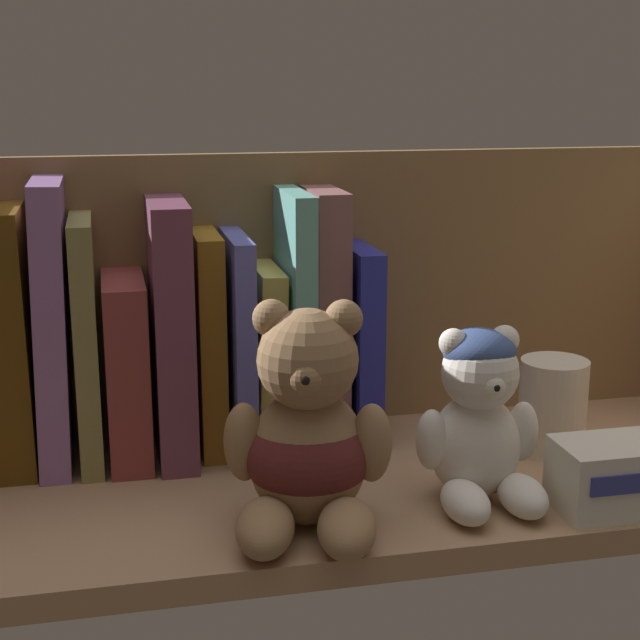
{
  "coord_description": "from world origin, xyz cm",
  "views": [
    {
      "loc": [
        -16.03,
        -68.09,
        32.49
      ],
      "look_at": [
        -0.74,
        0.0,
        14.88
      ],
      "focal_mm": 54.16,
      "sensor_mm": 36.0,
      "label": 1
    }
  ],
  "objects_px": {
    "book_5": "(87,337)",
    "book_11": "(291,316)",
    "book_3": "(10,336)",
    "small_product_box": "(631,474)",
    "book_8": "(207,340)",
    "teddy_bear_smaller": "(479,420)",
    "book_6": "(126,364)",
    "book_9": "(236,339)",
    "book_12": "(323,315)",
    "teddy_bear_larger": "(308,440)",
    "pillar_candle": "(553,406)",
    "book_4": "(53,321)",
    "book_7": "(170,326)",
    "book_10": "(264,354)",
    "book_13": "(356,340)"
  },
  "relations": [
    {
      "from": "teddy_bear_smaller",
      "to": "pillar_candle",
      "type": "bearing_deg",
      "value": 38.52
    },
    {
      "from": "pillar_candle",
      "to": "book_11",
      "type": "bearing_deg",
      "value": 158.51
    },
    {
      "from": "book_7",
      "to": "book_10",
      "type": "bearing_deg",
      "value": 0.0
    },
    {
      "from": "book_4",
      "to": "teddy_bear_smaller",
      "type": "distance_m",
      "value": 0.35
    },
    {
      "from": "book_12",
      "to": "book_9",
      "type": "bearing_deg",
      "value": 180.0
    },
    {
      "from": "book_12",
      "to": "teddy_bear_larger",
      "type": "xyz_separation_m",
      "value": [
        -0.05,
        -0.17,
        -0.04
      ]
    },
    {
      "from": "book_11",
      "to": "pillar_candle",
      "type": "height_order",
      "value": "book_11"
    },
    {
      "from": "book_5",
      "to": "pillar_candle",
      "type": "distance_m",
      "value": 0.39
    },
    {
      "from": "book_4",
      "to": "book_11",
      "type": "xyz_separation_m",
      "value": [
        0.19,
        0.0,
        -0.01
      ]
    },
    {
      "from": "book_7",
      "to": "teddy_bear_smaller",
      "type": "height_order",
      "value": "book_7"
    },
    {
      "from": "teddy_bear_larger",
      "to": "teddy_bear_smaller",
      "type": "xyz_separation_m",
      "value": [
        0.13,
        0.01,
        -0.0
      ]
    },
    {
      "from": "book_7",
      "to": "book_11",
      "type": "relative_size",
      "value": 0.98
    },
    {
      "from": "book_11",
      "to": "teddy_bear_smaller",
      "type": "height_order",
      "value": "book_11"
    },
    {
      "from": "book_5",
      "to": "book_13",
      "type": "relative_size",
      "value": 1.19
    },
    {
      "from": "book_9",
      "to": "book_12",
      "type": "xyz_separation_m",
      "value": [
        0.08,
        0.0,
        0.02
      ]
    },
    {
      "from": "book_5",
      "to": "book_6",
      "type": "height_order",
      "value": "book_5"
    },
    {
      "from": "teddy_bear_larger",
      "to": "teddy_bear_smaller",
      "type": "distance_m",
      "value": 0.13
    },
    {
      "from": "book_11",
      "to": "book_12",
      "type": "relative_size",
      "value": 1.0
    },
    {
      "from": "book_9",
      "to": "pillar_candle",
      "type": "relative_size",
      "value": 2.3
    },
    {
      "from": "book_3",
      "to": "book_11",
      "type": "xyz_separation_m",
      "value": [
        0.23,
        0.0,
        0.0
      ]
    },
    {
      "from": "small_product_box",
      "to": "book_6",
      "type": "bearing_deg",
      "value": 151.04
    },
    {
      "from": "book_10",
      "to": "book_4",
      "type": "bearing_deg",
      "value": 180.0
    },
    {
      "from": "book_11",
      "to": "book_12",
      "type": "xyz_separation_m",
      "value": [
        0.03,
        0.0,
        -0.0
      ]
    },
    {
      "from": "book_6",
      "to": "teddy_bear_smaller",
      "type": "distance_m",
      "value": 0.29
    },
    {
      "from": "book_8",
      "to": "teddy_bear_smaller",
      "type": "relative_size",
      "value": 1.4
    },
    {
      "from": "book_3",
      "to": "small_product_box",
      "type": "xyz_separation_m",
      "value": [
        0.44,
        -0.19,
        -0.08
      ]
    },
    {
      "from": "book_7",
      "to": "book_8",
      "type": "height_order",
      "value": "book_7"
    },
    {
      "from": "book_11",
      "to": "teddy_bear_larger",
      "type": "bearing_deg",
      "value": -97.35
    },
    {
      "from": "book_6",
      "to": "teddy_bear_smaller",
      "type": "height_order",
      "value": "book_6"
    },
    {
      "from": "book_3",
      "to": "book_9",
      "type": "xyz_separation_m",
      "value": [
        0.18,
        0.0,
        -0.01
      ]
    },
    {
      "from": "book_6",
      "to": "teddy_bear_larger",
      "type": "bearing_deg",
      "value": -55.73
    },
    {
      "from": "book_7",
      "to": "small_product_box",
      "type": "height_order",
      "value": "book_7"
    },
    {
      "from": "book_5",
      "to": "book_11",
      "type": "height_order",
      "value": "book_11"
    },
    {
      "from": "book_6",
      "to": "teddy_bear_smaller",
      "type": "relative_size",
      "value": 1.15
    },
    {
      "from": "book_6",
      "to": "small_product_box",
      "type": "height_order",
      "value": "book_6"
    },
    {
      "from": "book_6",
      "to": "teddy_bear_larger",
      "type": "distance_m",
      "value": 0.21
    },
    {
      "from": "book_7",
      "to": "pillar_candle",
      "type": "distance_m",
      "value": 0.32
    },
    {
      "from": "book_13",
      "to": "book_3",
      "type": "bearing_deg",
      "value": 180.0
    },
    {
      "from": "book_8",
      "to": "teddy_bear_smaller",
      "type": "distance_m",
      "value": 0.24
    },
    {
      "from": "small_product_box",
      "to": "pillar_candle",
      "type": "bearing_deg",
      "value": 93.83
    },
    {
      "from": "book_5",
      "to": "book_8",
      "type": "height_order",
      "value": "book_5"
    },
    {
      "from": "book_6",
      "to": "book_9",
      "type": "distance_m",
      "value": 0.09
    },
    {
      "from": "book_9",
      "to": "book_3",
      "type": "bearing_deg",
      "value": 180.0
    },
    {
      "from": "book_5",
      "to": "small_product_box",
      "type": "bearing_deg",
      "value": -26.99
    },
    {
      "from": "book_12",
      "to": "book_13",
      "type": "height_order",
      "value": "book_12"
    },
    {
      "from": "book_4",
      "to": "book_5",
      "type": "bearing_deg",
      "value": 0.0
    },
    {
      "from": "book_3",
      "to": "book_11",
      "type": "distance_m",
      "value": 0.23
    },
    {
      "from": "book_5",
      "to": "book_6",
      "type": "xyz_separation_m",
      "value": [
        0.03,
        0.0,
        -0.02
      ]
    },
    {
      "from": "book_5",
      "to": "small_product_box",
      "type": "height_order",
      "value": "book_5"
    },
    {
      "from": "teddy_bear_larger",
      "to": "book_6",
      "type": "bearing_deg",
      "value": 124.27
    }
  ]
}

